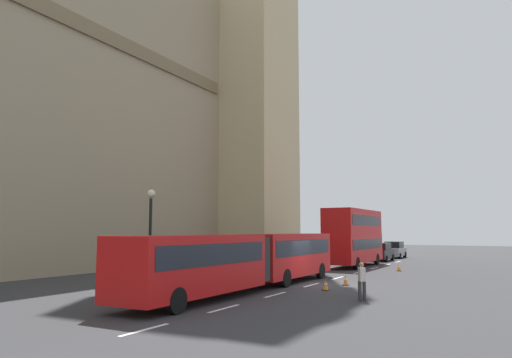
% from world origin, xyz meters
% --- Properties ---
extents(ground_plane, '(160.00, 160.00, 0.00)m').
position_xyz_m(ground_plane, '(0.00, 0.00, 0.00)').
color(ground_plane, '#333335').
extents(lane_centre_marking, '(39.00, 0.16, 0.01)m').
position_xyz_m(lane_centre_marking, '(4.26, 0.00, 0.00)').
color(lane_centre_marking, silver).
rests_on(lane_centre_marking, ground_plane).
extents(articulated_bus, '(18.17, 2.54, 2.90)m').
position_xyz_m(articulated_bus, '(-4.13, 1.99, 1.75)').
color(articulated_bus, red).
rests_on(articulated_bus, ground_plane).
extents(double_decker_bus, '(9.75, 2.54, 4.90)m').
position_xyz_m(double_decker_bus, '(14.50, 2.00, 2.71)').
color(double_decker_bus, red).
rests_on(double_decker_bus, ground_plane).
extents(sedan_lead, '(4.40, 1.86, 1.85)m').
position_xyz_m(sedan_lead, '(22.94, 1.78, 0.91)').
color(sedan_lead, black).
rests_on(sedan_lead, ground_plane).
extents(sedan_trailing, '(4.40, 1.86, 1.85)m').
position_xyz_m(sedan_trailing, '(29.18, 1.76, 0.91)').
color(sedan_trailing, gray).
rests_on(sedan_trailing, ground_plane).
extents(traffic_cone_west, '(0.36, 0.36, 0.58)m').
position_xyz_m(traffic_cone_west, '(-2.13, -1.53, 0.28)').
color(traffic_cone_west, black).
rests_on(traffic_cone_west, ground_plane).
extents(traffic_cone_middle, '(0.36, 0.36, 0.58)m').
position_xyz_m(traffic_cone_middle, '(0.54, -1.75, 0.28)').
color(traffic_cone_middle, black).
rests_on(traffic_cone_middle, ground_plane).
extents(traffic_cone_east, '(0.36, 0.36, 0.58)m').
position_xyz_m(traffic_cone_east, '(11.55, -2.40, 0.28)').
color(traffic_cone_east, black).
rests_on(traffic_cone_east, ground_plane).
extents(street_lamp, '(0.44, 0.44, 5.27)m').
position_xyz_m(street_lamp, '(-6.65, 6.50, 3.06)').
color(street_lamp, black).
rests_on(street_lamp, ground_plane).
extents(pedestrian_near_cones, '(0.47, 0.42, 1.69)m').
position_xyz_m(pedestrian_near_cones, '(-4.90, -4.27, 0.91)').
color(pedestrian_near_cones, '#333333').
rests_on(pedestrian_near_cones, ground_plane).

